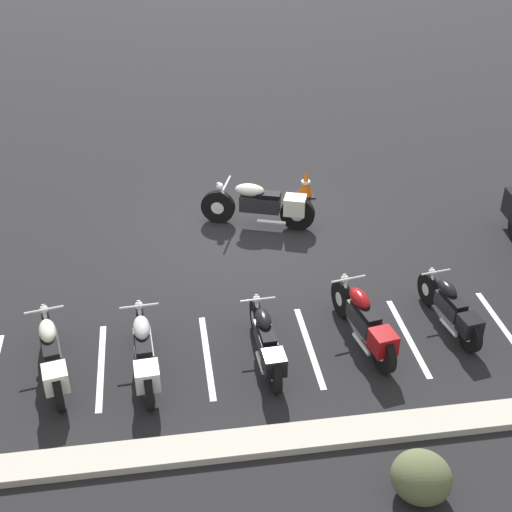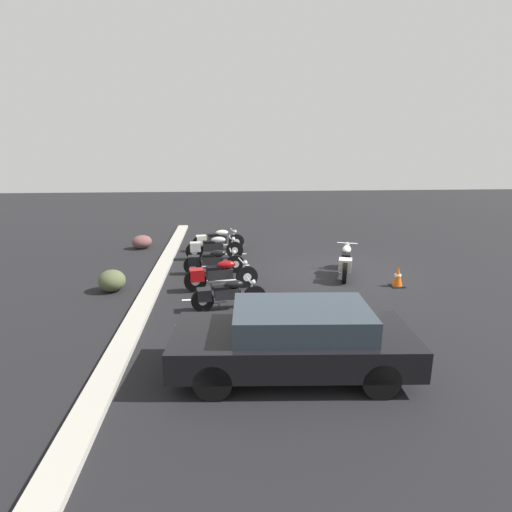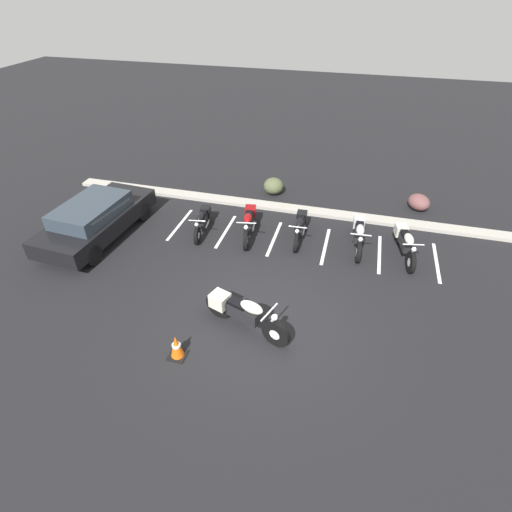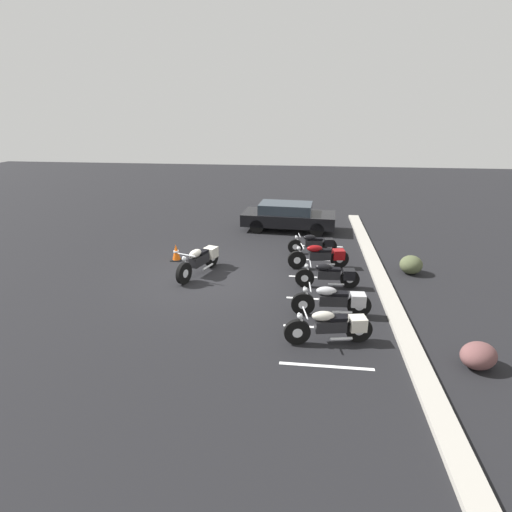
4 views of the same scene
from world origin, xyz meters
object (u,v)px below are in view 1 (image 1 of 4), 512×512
(parked_bike_2, at_px, (266,342))
(traffic_cone, at_px, (306,184))
(parked_bike_4, at_px, (52,356))
(parked_bike_3, at_px, (144,353))
(landscape_rock_1, at_px, (421,477))
(parked_bike_0, at_px, (452,309))
(motorcycle_cream_featured, at_px, (263,205))
(parked_bike_1, at_px, (365,322))

(parked_bike_2, distance_m, traffic_cone, 5.95)
(parked_bike_4, relative_size, traffic_cone, 3.41)
(traffic_cone, bearing_deg, parked_bike_3, 56.79)
(parked_bike_2, relative_size, parked_bike_3, 0.93)
(landscape_rock_1, bearing_deg, parked_bike_0, -117.32)
(motorcycle_cream_featured, distance_m, parked_bike_2, 4.46)
(parked_bike_0, relative_size, landscape_rock_1, 2.49)
(parked_bike_1, xyz_separation_m, landscape_rock_1, (0.13, 3.08, -0.14))
(parked_bike_0, relative_size, parked_bike_2, 0.95)
(parked_bike_0, distance_m, parked_bike_4, 6.52)
(motorcycle_cream_featured, relative_size, parked_bike_3, 1.07)
(parked_bike_2, xyz_separation_m, landscape_rock_1, (-1.53, 2.84, -0.11))
(parked_bike_2, distance_m, landscape_rock_1, 3.23)
(parked_bike_3, bearing_deg, parked_bike_0, -88.23)
(parked_bike_0, xyz_separation_m, parked_bike_3, (5.12, 0.46, 0.05))
(parked_bike_0, height_order, parked_bike_3, parked_bike_3)
(motorcycle_cream_featured, relative_size, traffic_cone, 3.71)
(motorcycle_cream_featured, bearing_deg, parked_bike_0, 142.11)
(parked_bike_1, bearing_deg, parked_bike_4, 81.07)
(parked_bike_0, xyz_separation_m, landscape_rock_1, (1.70, 3.28, -0.09))
(motorcycle_cream_featured, relative_size, parked_bike_1, 1.07)
(landscape_rock_1, distance_m, traffic_cone, 8.51)
(parked_bike_0, bearing_deg, parked_bike_2, 88.86)
(parked_bike_0, height_order, landscape_rock_1, parked_bike_0)
(parked_bike_2, bearing_deg, traffic_cone, -20.67)
(parked_bike_2, relative_size, landscape_rock_1, 2.62)
(motorcycle_cream_featured, xyz_separation_m, parked_bike_0, (-2.58, 3.97, -0.10))
(parked_bike_1, relative_size, parked_bike_3, 1.00)
(landscape_rock_1, bearing_deg, motorcycle_cream_featured, -83.05)
(parked_bike_4, relative_size, landscape_rock_1, 2.76)
(parked_bike_1, height_order, landscape_rock_1, parked_bike_1)
(traffic_cone, bearing_deg, landscape_rock_1, 88.02)
(traffic_cone, bearing_deg, parked_bike_1, 88.29)
(parked_bike_0, relative_size, parked_bike_1, 0.89)
(parked_bike_2, height_order, landscape_rock_1, parked_bike_2)
(landscape_rock_1, height_order, traffic_cone, landscape_rock_1)
(parked_bike_0, height_order, parked_bike_1, parked_bike_1)
(motorcycle_cream_featured, bearing_deg, parked_bike_3, 79.26)
(landscape_rock_1, bearing_deg, parked_bike_4, -31.61)
(motorcycle_cream_featured, xyz_separation_m, parked_bike_3, (2.54, 4.43, -0.05))
(motorcycle_cream_featured, relative_size, parked_bike_4, 1.09)
(parked_bike_1, bearing_deg, traffic_cone, -11.94)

